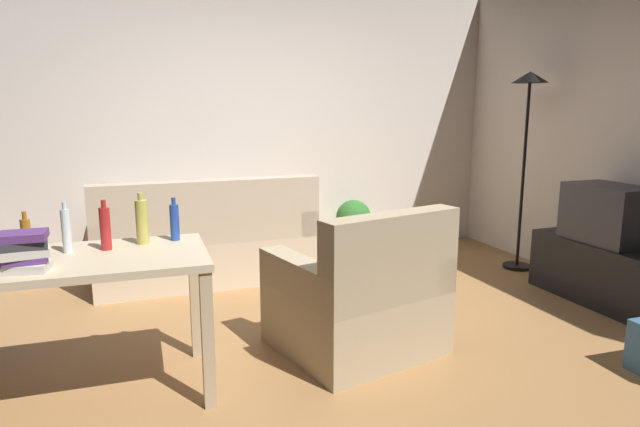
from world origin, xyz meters
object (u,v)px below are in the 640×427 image
(desk, at_px, (87,277))
(potted_plant, at_px, (353,223))
(torchiere_lamp, at_px, (527,117))
(bottle_squat, at_px, (142,221))
(bottle_red, at_px, (105,228))
(tv, at_px, (609,214))
(couch, at_px, (206,246))
(bottle_blue, at_px, (175,222))
(tv_stand, at_px, (602,272))
(armchair, at_px, (360,301))
(book_stack, at_px, (22,252))
(bottle_amber, at_px, (26,237))
(bottle_clear, at_px, (66,230))

(desk, distance_m, potted_plant, 3.21)
(torchiere_lamp, xyz_separation_m, bottle_squat, (-3.39, -0.95, -0.53))
(desk, height_order, bottle_red, bottle_red)
(tv, bearing_deg, couch, 60.09)
(potted_plant, relative_size, bottle_blue, 2.32)
(tv_stand, height_order, potted_plant, potted_plant)
(potted_plant, relative_size, bottle_squat, 2.01)
(tv_stand, relative_size, torchiere_lamp, 0.61)
(couch, bearing_deg, bottle_blue, 75.96)
(tv_stand, bearing_deg, torchiere_lamp, 0.00)
(tv_stand, xyz_separation_m, armchair, (-2.13, -0.15, 0.08))
(torchiere_lamp, distance_m, potted_plant, 1.93)
(torchiere_lamp, distance_m, book_stack, 4.17)
(bottle_amber, relative_size, bottle_blue, 0.94)
(torchiere_lamp, bearing_deg, bottle_squat, -164.26)
(bottle_clear, relative_size, bottle_red, 1.00)
(potted_plant, height_order, bottle_squat, bottle_squat)
(tv_stand, bearing_deg, desk, 92.55)
(bottle_amber, distance_m, bottle_blue, 0.74)
(tv_stand, height_order, book_stack, book_stack)
(bottle_clear, distance_m, bottle_squat, 0.38)
(tv_stand, height_order, desk, desk)
(bottle_red, xyz_separation_m, book_stack, (-0.35, -0.28, -0.03))
(bottle_amber, relative_size, bottle_red, 0.86)
(tv_stand, relative_size, armchair, 1.03)
(desk, distance_m, bottle_clear, 0.27)
(potted_plant, height_order, bottle_blue, bottle_blue)
(potted_plant, distance_m, bottle_squat, 2.91)
(desk, relative_size, bottle_red, 4.56)
(desk, xyz_separation_m, bottle_red, (0.10, 0.11, 0.23))
(bottle_clear, distance_m, book_stack, 0.33)
(couch, bearing_deg, bottle_amber, 55.78)
(bottle_clear, xyz_separation_m, bottle_blue, (0.55, 0.09, -0.01))
(desk, xyz_separation_m, potted_plant, (2.40, 2.10, -0.32))
(bottle_amber, distance_m, bottle_squat, 0.56)
(armchair, distance_m, bottle_amber, 1.89)
(tv_stand, distance_m, potted_plant, 2.31)
(bottle_clear, bearing_deg, armchair, -3.43)
(tv_stand, xyz_separation_m, bottle_squat, (-3.39, 0.01, 0.65))
(bottle_squat, bearing_deg, bottle_clear, -170.99)
(torchiere_lamp, height_order, bottle_blue, torchiere_lamp)
(desk, relative_size, armchair, 1.15)
(torchiere_lamp, bearing_deg, book_stack, -161.66)
(armchair, xyz_separation_m, bottle_blue, (-1.08, 0.18, 0.55))
(tv, height_order, bottle_amber, bottle_amber)
(tv_stand, height_order, bottle_clear, bottle_clear)
(bottle_amber, xyz_separation_m, bottle_clear, (0.19, -0.00, 0.02))
(bottle_blue, height_order, book_stack, bottle_blue)
(armchair, distance_m, bottle_clear, 1.72)
(bottle_clear, bearing_deg, torchiere_lamp, 15.09)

